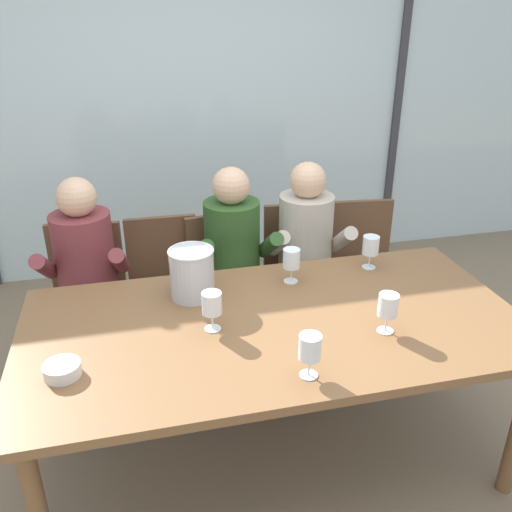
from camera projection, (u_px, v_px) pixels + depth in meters
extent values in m
plane|color=#847056|center=(233.00, 343.00, 3.54)|extent=(14.00, 14.00, 0.00)
cube|color=silver|center=(197.00, 107.00, 4.10)|extent=(7.36, 0.03, 2.60)
cube|color=#38383D|center=(397.00, 100.00, 4.43)|extent=(0.06, 0.06, 2.60)
cube|color=#477A38|center=(165.00, 86.00, 6.90)|extent=(13.36, 2.40, 2.10)
cube|color=brown|center=(275.00, 325.00, 2.34)|extent=(2.16, 1.08, 0.04)
cylinder|color=brown|center=(61.00, 370.00, 2.68)|extent=(0.07, 0.07, 0.74)
cylinder|color=brown|center=(418.00, 320.00, 3.10)|extent=(0.07, 0.07, 0.74)
cube|color=brown|center=(86.00, 308.00, 3.04)|extent=(0.49, 0.49, 0.03)
cube|color=brown|center=(86.00, 257.00, 3.13)|extent=(0.42, 0.08, 0.42)
cylinder|color=brown|center=(51.00, 365.00, 2.95)|extent=(0.04, 0.04, 0.45)
cylinder|color=brown|center=(121.00, 360.00, 3.00)|extent=(0.04, 0.04, 0.45)
cylinder|color=brown|center=(64.00, 327.00, 3.29)|extent=(0.04, 0.04, 0.45)
cylinder|color=brown|center=(127.00, 323.00, 3.34)|extent=(0.04, 0.04, 0.45)
cube|color=brown|center=(166.00, 299.00, 3.14)|extent=(0.45, 0.45, 0.03)
cube|color=brown|center=(162.00, 250.00, 3.22)|extent=(0.42, 0.05, 0.42)
cylinder|color=brown|center=(137.00, 355.00, 3.03)|extent=(0.04, 0.04, 0.45)
cylinder|color=brown|center=(205.00, 347.00, 3.10)|extent=(0.04, 0.04, 0.45)
cylinder|color=brown|center=(137.00, 320.00, 3.37)|extent=(0.04, 0.04, 0.45)
cylinder|color=brown|center=(197.00, 313.00, 3.44)|extent=(0.04, 0.04, 0.45)
cube|color=brown|center=(231.00, 294.00, 3.19)|extent=(0.50, 0.50, 0.03)
cube|color=brown|center=(220.00, 247.00, 3.26)|extent=(0.42, 0.09, 0.42)
cylinder|color=brown|center=(212.00, 351.00, 3.07)|extent=(0.04, 0.04, 0.45)
cylinder|color=brown|center=(273.00, 338.00, 3.19)|extent=(0.04, 0.04, 0.45)
cylinder|color=brown|center=(194.00, 318.00, 3.39)|extent=(0.04, 0.04, 0.45)
cylinder|color=brown|center=(250.00, 307.00, 3.51)|extent=(0.04, 0.04, 0.45)
cube|color=brown|center=(301.00, 282.00, 3.33)|extent=(0.49, 0.49, 0.03)
cube|color=brown|center=(297.00, 236.00, 3.41)|extent=(0.42, 0.09, 0.42)
cylinder|color=brown|center=(275.00, 333.00, 3.24)|extent=(0.04, 0.04, 0.45)
cylinder|color=brown|center=(336.00, 329.00, 3.28)|extent=(0.04, 0.04, 0.45)
cylinder|color=brown|center=(267.00, 301.00, 3.58)|extent=(0.04, 0.04, 0.45)
cylinder|color=brown|center=(323.00, 298.00, 3.62)|extent=(0.04, 0.04, 0.45)
cube|color=brown|center=(365.00, 276.00, 3.39)|extent=(0.49, 0.49, 0.03)
cube|color=brown|center=(359.00, 232.00, 3.47)|extent=(0.42, 0.09, 0.42)
cylinder|color=brown|center=(341.00, 327.00, 3.30)|extent=(0.04, 0.04, 0.45)
cylinder|color=brown|center=(400.00, 323.00, 3.34)|extent=(0.04, 0.04, 0.45)
cylinder|color=brown|center=(326.00, 296.00, 3.64)|extent=(0.04, 0.04, 0.45)
cylinder|color=brown|center=(381.00, 293.00, 3.68)|extent=(0.04, 0.04, 0.45)
cylinder|color=brown|center=(85.00, 259.00, 2.94)|extent=(0.34, 0.34, 0.52)
sphere|color=#DBAD89|center=(76.00, 197.00, 2.79)|extent=(0.21, 0.21, 0.21)
cube|color=#47423D|center=(71.00, 320.00, 2.86)|extent=(0.15, 0.41, 0.13)
cube|color=#47423D|center=(106.00, 317.00, 2.89)|extent=(0.15, 0.41, 0.13)
cylinder|color=#47423D|center=(73.00, 383.00, 2.79)|extent=(0.10, 0.10, 0.48)
cylinder|color=#47423D|center=(109.00, 379.00, 2.82)|extent=(0.10, 0.10, 0.48)
cylinder|color=brown|center=(45.00, 267.00, 2.79)|extent=(0.10, 0.33, 0.26)
cylinder|color=brown|center=(120.00, 261.00, 2.86)|extent=(0.10, 0.33, 0.26)
cylinder|color=#2D5123|center=(232.00, 245.00, 3.12)|extent=(0.33, 0.33, 0.52)
sphere|color=#DBAD89|center=(231.00, 186.00, 2.97)|extent=(0.21, 0.21, 0.21)
cube|color=#47423D|center=(225.00, 302.00, 3.03)|extent=(0.14, 0.40, 0.13)
cube|color=#47423D|center=(256.00, 298.00, 3.07)|extent=(0.14, 0.40, 0.13)
cylinder|color=#47423D|center=(234.00, 360.00, 2.97)|extent=(0.10, 0.10, 0.48)
cylinder|color=#47423D|center=(265.00, 356.00, 3.01)|extent=(0.10, 0.10, 0.48)
cylinder|color=#2D5123|center=(203.00, 252.00, 2.96)|extent=(0.09, 0.33, 0.26)
cylinder|color=#2D5123|center=(270.00, 245.00, 3.05)|extent=(0.09, 0.33, 0.26)
cylinder|color=#B7AD9E|center=(305.00, 237.00, 3.21)|extent=(0.34, 0.34, 0.52)
sphere|color=#DBAD89|center=(308.00, 180.00, 3.06)|extent=(0.21, 0.21, 0.21)
cube|color=#47423D|center=(297.00, 293.00, 3.13)|extent=(0.16, 0.41, 0.13)
cube|color=#47423D|center=(327.00, 291.00, 3.16)|extent=(0.16, 0.41, 0.13)
cylinder|color=#47423D|center=(303.00, 349.00, 3.06)|extent=(0.10, 0.10, 0.48)
cylinder|color=#47423D|center=(334.00, 347.00, 3.09)|extent=(0.10, 0.10, 0.48)
cylinder|color=#B7AD9E|center=(278.00, 244.00, 3.07)|extent=(0.11, 0.33, 0.26)
cylinder|color=#B7AD9E|center=(342.00, 239.00, 3.12)|extent=(0.11, 0.33, 0.26)
cylinder|color=#B7B7BC|center=(192.00, 274.00, 2.48)|extent=(0.20, 0.20, 0.23)
torus|color=silver|center=(191.00, 251.00, 2.43)|extent=(0.21, 0.21, 0.01)
cylinder|color=silver|center=(62.00, 370.00, 1.98)|extent=(0.14, 0.14, 0.05)
cylinder|color=silver|center=(309.00, 375.00, 1.99)|extent=(0.07, 0.07, 0.00)
cylinder|color=silver|center=(309.00, 366.00, 1.97)|extent=(0.01, 0.01, 0.07)
cylinder|color=silver|center=(310.00, 347.00, 1.93)|extent=(0.08, 0.08, 0.09)
cylinder|color=#560C1E|center=(310.00, 353.00, 1.95)|extent=(0.07, 0.07, 0.04)
cylinder|color=silver|center=(213.00, 328.00, 2.27)|extent=(0.07, 0.07, 0.00)
cylinder|color=silver|center=(212.00, 320.00, 2.25)|extent=(0.01, 0.01, 0.07)
cylinder|color=silver|center=(212.00, 303.00, 2.22)|extent=(0.08, 0.08, 0.09)
cylinder|color=silver|center=(291.00, 281.00, 2.66)|extent=(0.07, 0.07, 0.00)
cylinder|color=silver|center=(291.00, 274.00, 2.64)|extent=(0.01, 0.01, 0.07)
cylinder|color=silver|center=(291.00, 258.00, 2.60)|extent=(0.08, 0.08, 0.09)
cylinder|color=maroon|center=(291.00, 263.00, 2.61)|extent=(0.07, 0.07, 0.04)
cylinder|color=silver|center=(369.00, 267.00, 2.80)|extent=(0.07, 0.07, 0.00)
cylinder|color=silver|center=(369.00, 260.00, 2.78)|extent=(0.01, 0.01, 0.07)
cylinder|color=silver|center=(371.00, 245.00, 2.74)|extent=(0.08, 0.08, 0.09)
cylinder|color=maroon|center=(370.00, 250.00, 2.75)|extent=(0.07, 0.07, 0.04)
cylinder|color=silver|center=(385.00, 331.00, 2.25)|extent=(0.07, 0.07, 0.00)
cylinder|color=silver|center=(386.00, 323.00, 2.24)|extent=(0.01, 0.01, 0.07)
cylinder|color=silver|center=(388.00, 305.00, 2.20)|extent=(0.08, 0.08, 0.09)
cylinder|color=maroon|center=(387.00, 311.00, 2.21)|extent=(0.07, 0.07, 0.04)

